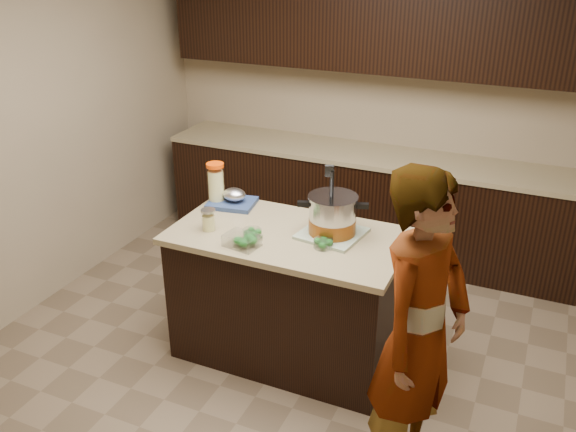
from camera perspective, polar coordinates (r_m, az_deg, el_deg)
name	(u,v)px	position (r m, az deg, el deg)	size (l,w,h in m)	color
ground_plane	(288,351)	(4.28, 0.00, -12.51)	(4.00, 4.00, 0.00)	brown
room_shell	(288,105)	(3.51, 0.00, 10.34)	(4.04, 4.04, 2.72)	tan
back_cabinets	(370,147)	(5.31, 7.68, 6.43)	(3.60, 0.63, 2.33)	black
island	(288,295)	(4.02, 0.00, -7.37)	(1.46, 0.81, 0.90)	black
dish_towel	(332,234)	(3.79, 4.13, -1.65)	(0.36, 0.36, 0.02)	#557B52
stock_pot	(332,217)	(3.74, 4.18, -0.11)	(0.42, 0.39, 0.44)	#B7B7BC
lemonade_pitcher	(216,185)	(4.20, -6.75, 2.86)	(0.16, 0.16, 0.29)	#E0DC89
mason_jar	(209,220)	(3.85, -7.45, -0.39)	(0.11, 0.11, 0.15)	#E0DC89
broccoli_tub_left	(252,234)	(3.74, -3.36, -1.67)	(0.15, 0.15, 0.06)	silver
broccoli_tub_right	(323,244)	(3.63, 3.32, -2.61)	(0.13, 0.13, 0.05)	silver
broccoli_tub_rect	(242,241)	(3.65, -4.34, -2.36)	(0.22, 0.18, 0.07)	silver
blue_tray	(233,200)	(4.19, -5.17, 1.51)	(0.35, 0.30, 0.12)	navy
person	(420,335)	(3.03, 12.20, -10.81)	(0.62, 0.41, 1.71)	gray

